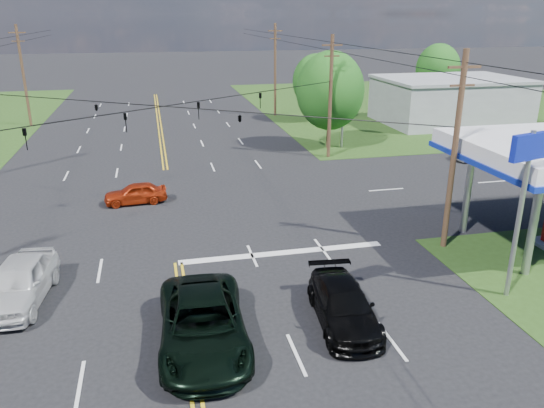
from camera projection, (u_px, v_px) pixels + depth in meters
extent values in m
plane|color=black|center=(171.00, 206.00, 31.95)|extent=(280.00, 280.00, 0.00)
cube|color=#244014|center=(433.00, 103.00, 68.61)|extent=(46.00, 48.00, 0.03)
cube|color=silver|center=(283.00, 253.00, 25.65)|extent=(10.00, 0.50, 0.02)
cube|color=gray|center=(449.00, 102.00, 55.81)|extent=(14.00, 10.00, 4.40)
cylinder|color=#A5A5AA|center=(533.00, 226.00, 22.82)|extent=(0.36, 0.36, 4.65)
cylinder|color=#A5A5AA|center=(468.00, 190.00, 27.41)|extent=(0.36, 0.36, 4.65)
cylinder|color=#452B1D|center=(454.00, 154.00, 24.79)|extent=(0.28, 0.28, 9.50)
cube|color=#452B1D|center=(465.00, 67.00, 23.46)|extent=(1.60, 0.12, 0.12)
cube|color=#452B1D|center=(462.00, 85.00, 23.73)|extent=(1.20, 0.10, 0.10)
cylinder|color=#452B1D|center=(330.00, 98.00, 41.31)|extent=(0.28, 0.28, 9.50)
cube|color=#452B1D|center=(332.00, 45.00, 39.98)|extent=(1.60, 0.12, 0.12)
cube|color=#452B1D|center=(332.00, 56.00, 40.25)|extent=(1.20, 0.10, 0.10)
cylinder|color=#452B1D|center=(24.00, 76.00, 53.25)|extent=(0.28, 0.28, 10.00)
cube|color=#452B1D|center=(17.00, 33.00, 51.83)|extent=(1.60, 0.12, 0.12)
cube|color=#452B1D|center=(18.00, 41.00, 52.10)|extent=(1.20, 0.10, 0.10)
cylinder|color=#452B1D|center=(275.00, 71.00, 58.67)|extent=(0.28, 0.28, 10.00)
cube|color=#452B1D|center=(275.00, 31.00, 57.25)|extent=(1.60, 0.12, 0.12)
cube|color=#452B1D|center=(275.00, 39.00, 57.52)|extent=(1.20, 0.10, 0.10)
imported|color=black|center=(26.00, 139.00, 24.63)|extent=(0.17, 0.21, 1.05)
imported|color=black|center=(126.00, 123.00, 28.36)|extent=(0.17, 0.21, 1.05)
imported|color=black|center=(199.00, 111.00, 31.87)|extent=(0.17, 0.21, 1.05)
imported|color=black|center=(260.00, 101.00, 35.60)|extent=(0.17, 0.21, 1.05)
imported|color=black|center=(96.00, 106.00, 31.69)|extent=(1.24, 0.26, 0.50)
imported|color=black|center=(240.00, 117.00, 28.36)|extent=(1.24, 0.26, 0.50)
cylinder|color=black|center=(396.00, 52.00, 29.81)|extent=(0.04, 100.00, 0.04)
cylinder|color=black|center=(395.00, 63.00, 30.02)|extent=(0.04, 100.00, 0.04)
cylinder|color=#452B1D|center=(329.00, 129.00, 45.32)|extent=(0.36, 0.36, 3.30)
ellipsoid|color=#134716|center=(330.00, 91.00, 44.23)|extent=(5.70, 5.70, 6.60)
cylinder|color=#452B1D|center=(315.00, 108.00, 56.93)|extent=(0.36, 0.36, 2.86)
ellipsoid|color=#134716|center=(316.00, 81.00, 55.99)|extent=(4.94, 4.94, 5.72)
cylinder|color=#452B1D|center=(435.00, 94.00, 66.05)|extent=(0.36, 0.36, 3.08)
ellipsoid|color=#134716|center=(438.00, 69.00, 65.03)|extent=(5.32, 5.32, 6.16)
imported|color=black|center=(203.00, 324.00, 18.20)|extent=(3.22, 6.51, 1.77)
imported|color=black|center=(343.00, 305.00, 19.65)|extent=(2.52, 5.21, 1.46)
imported|color=silver|center=(19.00, 282.00, 21.04)|extent=(2.66, 5.37, 1.76)
imported|color=#A0260B|center=(136.00, 193.00, 32.23)|extent=(3.82, 1.75, 1.27)
imported|color=#B5B5BA|center=(487.00, 151.00, 41.75)|extent=(5.49, 2.71, 1.53)
cylinder|color=#A5A5AA|center=(519.00, 218.00, 20.65)|extent=(0.20, 0.20, 6.87)
cube|color=#0E1B9C|center=(531.00, 146.00, 19.69)|extent=(2.00, 0.81, 1.01)
cylinder|color=#A5A5AA|center=(343.00, 106.00, 44.78)|extent=(0.20, 0.20, 7.09)
cube|color=#FFA71A|center=(345.00, 71.00, 43.78)|extent=(1.96, 0.58, 0.98)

